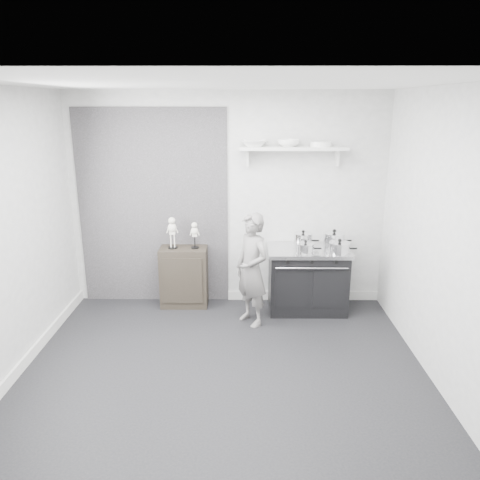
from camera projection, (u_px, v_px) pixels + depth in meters
The scene contains 15 objects.
ground at pixel (223, 372), 4.59m from camera, with size 4.00×4.00×0.00m, color black.
room_shell at pixel (212, 206), 4.28m from camera, with size 4.02×3.62×2.71m.
wall_shelf at pixel (293, 149), 5.63m from camera, with size 1.30×0.26×0.24m.
stove at pixel (307, 279), 5.89m from camera, with size 1.01×0.63×0.81m.
side_cabinet at pixel (184, 277), 6.03m from camera, with size 0.60×0.35×0.78m, color black.
child at pixel (252, 270), 5.45m from camera, with size 0.49×0.32×1.35m, color slate.
pot_back_left at pixel (303, 240), 5.84m from camera, with size 0.32×0.23×0.22m.
pot_back_right at pixel (334, 240), 5.82m from camera, with size 0.35×0.27×0.23m.
pot_front_right at pixel (339, 248), 5.59m from camera, with size 0.34×0.25×0.18m.
pot_front_center at pixel (306, 248), 5.62m from camera, with size 0.30×0.21×0.16m.
skeleton_full at pixel (172, 230), 5.86m from camera, with size 0.13×0.08×0.46m, color silver, non-canonical shape.
skeleton_torso at pixel (195, 233), 5.87m from camera, with size 0.11×0.07×0.39m, color silver, non-canonical shape.
bowl_large at pixel (254, 143), 5.61m from camera, with size 0.32×0.32×0.08m, color white.
bowl_small at pixel (289, 143), 5.61m from camera, with size 0.27×0.27×0.08m, color white.
plate_stack at pixel (321, 144), 5.61m from camera, with size 0.26×0.26×0.06m, color white.
Camera 1 is at (0.20, -4.04, 2.54)m, focal length 35.00 mm.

